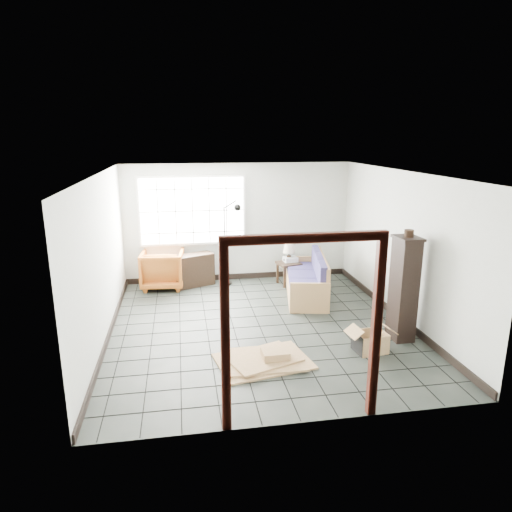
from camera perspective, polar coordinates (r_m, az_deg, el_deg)
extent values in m
plane|color=black|center=(7.92, 0.46, -8.78)|extent=(5.50, 5.50, 0.00)
cube|color=beige|center=(10.15, -2.23, 4.20)|extent=(5.00, 0.02, 2.60)
cube|color=beige|center=(4.94, 6.09, -7.54)|extent=(5.00, 0.02, 2.60)
cube|color=beige|center=(7.48, -18.72, -0.45)|extent=(0.02, 5.50, 2.60)
cube|color=beige|center=(8.29, 17.77, 1.07)|extent=(0.02, 5.50, 2.60)
cube|color=white|center=(7.27, 0.50, 10.33)|extent=(5.00, 5.50, 0.02)
cube|color=black|center=(10.43, -2.15, -2.53)|extent=(4.95, 0.03, 0.12)
cube|color=black|center=(7.88, -17.83, -9.17)|extent=(0.03, 5.45, 0.12)
cube|color=black|center=(8.64, 17.00, -6.94)|extent=(0.03, 5.45, 0.12)
cube|color=silver|center=(9.98, -7.95, 5.64)|extent=(2.32, 0.06, 1.52)
cube|color=white|center=(9.94, -7.94, 5.60)|extent=(2.20, 0.02, 1.40)
cube|color=#3C140D|center=(4.94, -3.86, -10.65)|extent=(0.10, 0.08, 2.10)
cube|color=#3C140D|center=(5.36, 14.78, -9.03)|extent=(0.10, 0.08, 2.10)
cube|color=#3C140D|center=(4.73, 6.21, 2.26)|extent=(1.80, 0.08, 0.10)
cube|color=#A97A4C|center=(9.35, 6.23, -4.02)|extent=(1.07, 1.94, 0.33)
cube|color=#A97A4C|center=(8.42, 6.75, -5.27)|extent=(0.73, 0.20, 0.59)
cube|color=#A97A4C|center=(10.20, 5.85, -1.63)|extent=(0.73, 0.20, 0.59)
cube|color=#A97A4C|center=(9.27, 8.32, -2.04)|extent=(0.43, 1.81, 0.64)
cube|color=#231A41|center=(8.70, 6.46, -3.82)|extent=(0.76, 0.70, 0.15)
cube|color=#231A41|center=(8.66, 8.25, -2.44)|extent=(0.24, 0.60, 0.48)
cube|color=#231A41|center=(9.27, 6.16, -2.63)|extent=(0.76, 0.70, 0.15)
cube|color=#231A41|center=(9.23, 7.84, -1.33)|extent=(0.24, 0.60, 0.48)
cube|color=#231A41|center=(9.85, 5.90, -1.57)|extent=(0.76, 0.70, 0.15)
cube|color=#231A41|center=(9.81, 7.48, -0.35)|extent=(0.24, 0.60, 0.48)
imported|color=brown|center=(9.93, -11.58, -1.39)|extent=(0.94, 0.89, 0.89)
cube|color=black|center=(9.94, 4.10, -0.95)|extent=(0.54, 0.54, 0.05)
cube|color=black|center=(9.78, 3.58, -2.71)|extent=(0.05, 0.05, 0.45)
cube|color=black|center=(9.93, 5.48, -2.47)|extent=(0.05, 0.05, 0.45)
cube|color=black|center=(10.09, 2.70, -2.14)|extent=(0.05, 0.05, 0.45)
cube|color=black|center=(10.24, 4.54, -1.91)|extent=(0.05, 0.05, 0.45)
cylinder|color=black|center=(9.99, 4.12, -0.29)|extent=(0.13, 0.13, 0.14)
cylinder|color=black|center=(9.96, 4.14, 0.37)|extent=(0.03, 0.03, 0.10)
cone|color=beige|center=(9.93, 4.15, 0.99)|extent=(0.34, 0.34, 0.20)
cube|color=silver|center=(9.99, 4.33, -0.42)|extent=(0.31, 0.26, 0.10)
cylinder|color=black|center=(9.94, 3.55, -0.48)|extent=(0.03, 0.06, 0.06)
cylinder|color=black|center=(10.09, -3.85, -3.41)|extent=(0.38, 0.38, 0.03)
cylinder|color=black|center=(9.86, -3.94, 1.32)|extent=(0.03, 0.03, 1.70)
cylinder|color=black|center=(9.71, -3.20, 6.50)|extent=(0.27, 0.14, 0.15)
sphere|color=black|center=(9.74, -2.36, 6.08)|extent=(0.20, 0.20, 0.15)
cube|color=black|center=(9.95, -7.92, -1.77)|extent=(0.97, 0.67, 0.70)
cube|color=black|center=(9.95, -7.92, -1.72)|extent=(0.89, 0.60, 0.03)
cube|color=black|center=(7.55, 17.96, -4.00)|extent=(0.32, 0.42, 1.66)
cube|color=black|center=(7.33, 18.48, 2.15)|extent=(0.36, 0.46, 0.04)
cylinder|color=black|center=(7.31, 18.57, 2.70)|extent=(0.19, 0.19, 0.11)
cube|color=olive|center=(7.28, 14.01, -11.38)|extent=(0.48, 0.40, 0.02)
cube|color=black|center=(7.12, 12.52, -10.66)|extent=(0.06, 0.35, 0.30)
cube|color=olive|center=(7.33, 15.60, -10.10)|extent=(0.06, 0.35, 0.30)
cube|color=olive|center=(7.09, 14.80, -10.94)|extent=(0.44, 0.07, 0.30)
cube|color=olive|center=(7.36, 13.39, -9.84)|extent=(0.44, 0.07, 0.30)
cube|color=olive|center=(7.01, 12.16, -9.23)|extent=(0.21, 0.37, 0.12)
cube|color=olive|center=(7.28, 16.13, -8.57)|extent=(0.21, 0.37, 0.12)
cube|color=olive|center=(6.76, 0.91, -13.02)|extent=(1.45, 1.15, 0.03)
cube|color=olive|center=(6.75, 0.92, -12.82)|extent=(1.14, 0.85, 0.03)
cube|color=olive|center=(6.73, 0.92, -12.61)|extent=(1.16, 0.99, 0.03)
cube|color=olive|center=(6.71, 2.42, -12.10)|extent=(0.39, 0.32, 0.11)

